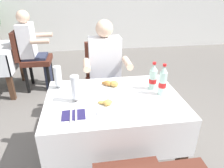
# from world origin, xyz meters

# --- Properties ---
(main_dining_table) EXTENTS (1.14, 0.81, 0.73)m
(main_dining_table) POSITION_xyz_m (0.06, 0.13, 0.56)
(main_dining_table) COLOR white
(main_dining_table) RESTS_ON ground
(chair_far_diner_seat) EXTENTS (0.44, 0.50, 0.97)m
(chair_far_diner_seat) POSITION_xyz_m (0.06, 0.93, 0.55)
(chair_far_diner_seat) COLOR #4C2319
(chair_far_diner_seat) RESTS_ON ground
(seated_diner_far) EXTENTS (0.50, 0.46, 1.26)m
(seated_diner_far) POSITION_xyz_m (0.07, 0.82, 0.71)
(seated_diner_far) COLOR #282D42
(seated_diner_far) RESTS_ON ground
(plate_near_camera) EXTENTS (0.24, 0.24, 0.06)m
(plate_near_camera) POSITION_xyz_m (0.01, 0.01, 0.75)
(plate_near_camera) COLOR white
(plate_near_camera) RESTS_ON main_dining_table
(plate_far_diner) EXTENTS (0.24, 0.24, 0.07)m
(plate_far_diner) POSITION_xyz_m (0.05, 0.34, 0.76)
(plate_far_diner) COLOR white
(plate_far_diner) RESTS_ON main_dining_table
(beer_glass_left) EXTENTS (0.07, 0.07, 0.21)m
(beer_glass_left) POSITION_xyz_m (-0.41, 0.38, 0.84)
(beer_glass_left) COLOR white
(beer_glass_left) RESTS_ON main_dining_table
(beer_glass_middle) EXTENTS (0.07, 0.07, 0.23)m
(beer_glass_middle) POSITION_xyz_m (-0.25, 0.12, 0.85)
(beer_glass_middle) COLOR white
(beer_glass_middle) RESTS_ON main_dining_table
(cola_bottle_primary) EXTENTS (0.07, 0.07, 0.26)m
(cola_bottle_primary) POSITION_xyz_m (0.43, 0.24, 0.85)
(cola_bottle_primary) COLOR silver
(cola_bottle_primary) RESTS_ON main_dining_table
(cola_bottle_secondary) EXTENTS (0.07, 0.07, 0.28)m
(cola_bottle_secondary) POSITION_xyz_m (0.48, 0.13, 0.86)
(cola_bottle_secondary) COLOR silver
(cola_bottle_secondary) RESTS_ON main_dining_table
(napkin_cutlery_set) EXTENTS (0.17, 0.19, 0.01)m
(napkin_cutlery_set) POSITION_xyz_m (-0.27, -0.08, 0.74)
(napkin_cutlery_set) COLOR #231E4C
(napkin_cutlery_set) RESTS_ON main_dining_table
(background_chair_right) EXTENTS (0.50, 0.44, 0.97)m
(background_chair_right) POSITION_xyz_m (-1.00, 1.93, 0.55)
(background_chair_right) COLOR #4C2319
(background_chair_right) RESTS_ON ground
(background_patron) EXTENTS (0.46, 0.50, 1.26)m
(background_patron) POSITION_xyz_m (-0.96, 1.93, 0.71)
(background_patron) COLOR #282D42
(background_patron) RESTS_ON ground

